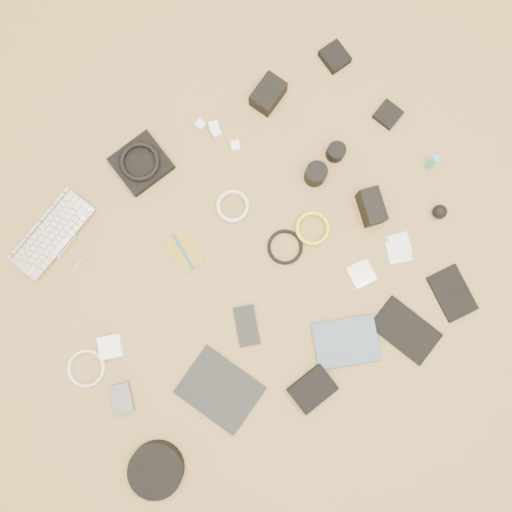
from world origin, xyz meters
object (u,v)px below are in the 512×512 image
phone (247,326)px  paperback (350,366)px  laptop (63,243)px  dslr_camera (268,94)px  tablet (220,390)px  headphone_case (156,470)px

phone → paperback: paperback is taller
laptop → dslr_camera: bearing=-15.2°
tablet → phone: size_ratio=1.83×
paperback → tablet: bearing=91.2°
paperback → headphone_case: bearing=108.2°
laptop → paperback: (0.61, -0.82, -0.00)m
tablet → dslr_camera: bearing=26.2°
laptop → paperback: laptop is taller
headphone_case → paperback: (0.69, -0.03, -0.01)m
laptop → headphone_case: (-0.08, -0.78, 0.01)m
dslr_camera → paperback: 0.93m
headphone_case → phone: bearing=27.4°
phone → tablet: bearing=-123.1°
headphone_case → dslr_camera: bearing=43.5°
phone → paperback: 0.36m
tablet → paperback: (0.40, -0.14, 0.00)m
headphone_case → tablet: bearing=20.6°
laptop → phone: (0.38, -0.54, -0.01)m
dslr_camera → tablet: size_ratio=0.48×
laptop → phone: laptop is taller
tablet → paperback: bearing=-44.2°
dslr_camera → tablet: dslr_camera is taller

